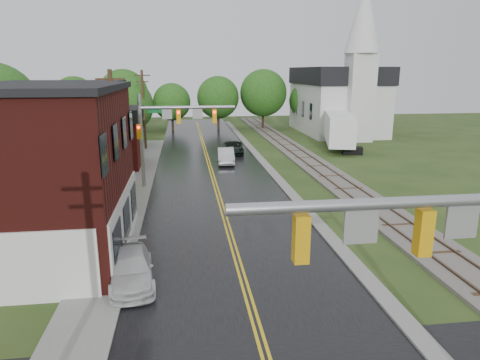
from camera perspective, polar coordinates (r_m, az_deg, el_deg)
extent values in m
cube|color=black|center=(37.26, -3.67, 0.51)|extent=(10.00, 90.00, 0.02)
cube|color=gray|center=(42.76, 3.10, 2.33)|extent=(0.80, 70.00, 0.12)
cube|color=gray|center=(32.57, -14.00, -1.93)|extent=(2.40, 50.00, 0.12)
cube|color=silver|center=(22.57, -15.00, -5.29)|extent=(0.10, 9.50, 3.00)
cube|color=tan|center=(33.72, -22.29, 3.55)|extent=(8.00, 7.00, 6.40)
cube|color=#3F0F0C|center=(42.33, -17.88, 4.56)|extent=(7.00, 6.00, 4.40)
cube|color=silver|center=(65.29, 12.69, 9.28)|extent=(10.00, 16.00, 7.00)
cube|color=black|center=(65.07, 12.93, 13.40)|extent=(10.40, 16.40, 2.40)
cube|color=silver|center=(57.72, 15.54, 10.48)|extent=(3.20, 3.20, 11.00)
cone|color=silver|center=(58.00, 16.25, 20.36)|extent=(4.40, 4.40, 9.00)
cube|color=#59544C|center=(43.81, 9.03, 2.60)|extent=(3.20, 80.00, 0.20)
cube|color=#4C3828|center=(43.59, 8.13, 2.76)|extent=(0.10, 80.00, 0.12)
cube|color=#4C3828|center=(44.00, 9.94, 2.79)|extent=(0.10, 80.00, 0.12)
cylinder|color=gray|center=(9.59, 19.99, -2.89)|extent=(7.20, 0.26, 0.26)
cube|color=orange|center=(10.16, 23.28, -6.44)|extent=(0.32, 0.30, 1.05)
cube|color=orange|center=(9.10, 8.14, -7.76)|extent=(0.32, 0.30, 1.05)
cube|color=gray|center=(10.55, 27.44, -4.99)|extent=(0.75, 0.06, 0.75)
cube|color=gray|center=(9.44, 15.82, -6.03)|extent=(0.75, 0.06, 0.75)
cylinder|color=gray|center=(33.67, -12.99, 4.94)|extent=(0.28, 0.28, 7.20)
cylinder|color=gray|center=(33.21, -6.97, 9.60)|extent=(7.20, 0.26, 0.26)
cube|color=orange|center=(33.27, -8.18, 8.35)|extent=(0.32, 0.30, 1.05)
cube|color=orange|center=(33.36, -3.43, 8.49)|extent=(0.32, 0.30, 1.05)
cube|color=gray|center=(33.27, -9.70, 8.64)|extent=(0.75, 0.06, 0.75)
cube|color=gray|center=(33.27, -5.69, 8.77)|extent=(0.75, 0.06, 0.75)
cube|color=#0C5926|center=(33.29, -10.97, 9.02)|extent=(1.40, 0.04, 0.30)
sphere|color=#FF0C0C|center=(33.06, -8.21, 8.89)|extent=(0.20, 0.20, 0.20)
cylinder|color=#382616|center=(28.78, -16.36, 4.99)|extent=(0.28, 0.28, 9.00)
cube|color=#382616|center=(28.45, -16.92, 12.75)|extent=(1.80, 0.12, 0.12)
cube|color=#382616|center=(28.47, -16.82, 11.35)|extent=(1.40, 0.12, 0.12)
cylinder|color=#382616|center=(50.48, -12.70, 9.02)|extent=(0.28, 0.28, 9.00)
cube|color=#382616|center=(50.30, -12.95, 13.44)|extent=(1.80, 0.12, 0.12)
cube|color=#382616|center=(50.31, -12.91, 12.65)|extent=(1.40, 0.12, 0.12)
cylinder|color=black|center=(41.80, -29.39, 2.60)|extent=(0.36, 0.36, 3.42)
cylinder|color=black|center=(48.14, -21.48, 4.34)|extent=(0.36, 0.36, 2.70)
sphere|color=#194A15|center=(47.73, -21.84, 8.24)|extent=(6.00, 6.00, 6.00)
sphere|color=#194A15|center=(47.25, -21.19, 7.61)|extent=(4.20, 4.20, 4.20)
cylinder|color=black|center=(53.04, -14.72, 5.81)|extent=(0.36, 0.36, 2.88)
sphere|color=#194A15|center=(52.66, -14.96, 9.60)|extent=(6.40, 6.40, 6.40)
sphere|color=#194A15|center=(52.24, -14.32, 8.99)|extent=(4.48, 4.48, 4.48)
imported|color=black|center=(47.32, -0.90, 4.33)|extent=(2.64, 4.94, 1.32)
imported|color=#AFB0B4|center=(42.27, -1.89, 3.23)|extent=(1.85, 4.61, 1.49)
imported|color=silver|center=(19.28, -14.30, -11.44)|extent=(2.41, 4.72, 1.31)
cube|color=black|center=(48.61, 14.77, 3.82)|extent=(2.35, 1.72, 0.80)
cylinder|color=gray|center=(56.07, 11.68, 5.35)|extent=(0.16, 0.16, 0.80)
cube|color=white|center=(52.78, 12.93, 6.95)|extent=(6.14, 13.23, 3.24)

